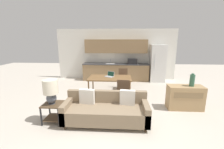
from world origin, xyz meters
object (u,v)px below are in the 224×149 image
(dining_table, at_px, (110,79))
(dining_chair_near_right, at_px, (123,91))
(laptop, at_px, (110,75))
(refrigerator, at_px, (157,63))
(side_table, at_px, (53,109))
(credenza, at_px, (185,97))
(vase, at_px, (192,80))
(dining_chair_far_right, at_px, (123,78))
(table_lamp, at_px, (51,90))
(couch, at_px, (106,110))

(dining_table, xyz_separation_m, dining_chair_near_right, (0.51, -0.88, -0.17))
(laptop, bearing_deg, dining_table, -52.14)
(refrigerator, xyz_separation_m, laptop, (-2.31, -2.11, -0.18))
(side_table, relative_size, credenza, 0.48)
(credenza, height_order, vase, vase)
(dining_table, height_order, credenza, credenza)
(dining_table, distance_m, dining_chair_near_right, 1.04)
(dining_chair_far_right, bearing_deg, credenza, -46.71)
(table_lamp, xyz_separation_m, dining_chair_near_right, (1.87, 1.17, -0.40))
(dining_table, bearing_deg, credenza, -23.14)
(table_lamp, relative_size, dining_chair_far_right, 0.72)
(couch, bearing_deg, credenza, 21.43)
(couch, xyz_separation_m, dining_chair_far_right, (0.47, 2.85, 0.16))
(couch, bearing_deg, dining_chair_far_right, 80.62)
(table_lamp, bearing_deg, side_table, 16.29)
(vase, bearing_deg, dining_table, 158.07)
(couch, relative_size, table_lamp, 3.35)
(credenza, height_order, dining_chair_far_right, dining_chair_far_right)
(dining_chair_far_right, xyz_separation_m, laptop, (-0.53, -0.75, 0.28))
(refrigerator, height_order, dining_chair_far_right, refrigerator)
(couch, xyz_separation_m, side_table, (-1.38, -0.07, 0.01))
(dining_chair_near_right, bearing_deg, dining_table, -54.75)
(couch, height_order, side_table, couch)
(couch, relative_size, side_table, 4.20)
(table_lamp, height_order, vase, table_lamp)
(credenza, distance_m, dining_chair_far_right, 2.71)
(refrigerator, distance_m, credenza, 3.33)
(couch, xyz_separation_m, laptop, (-0.06, 2.10, 0.44))
(laptop, bearing_deg, dining_chair_far_right, 86.94)
(dining_table, xyz_separation_m, laptop, (-0.01, 0.13, 0.10))
(side_table, distance_m, dining_chair_far_right, 3.46)
(credenza, height_order, laptop, laptop)
(dining_chair_near_right, bearing_deg, side_table, 37.18)
(table_lamp, bearing_deg, dining_chair_near_right, 31.91)
(dining_chair_near_right, bearing_deg, vase, -179.26)
(credenza, bearing_deg, dining_chair_far_right, 134.99)
(refrigerator, height_order, laptop, refrigerator)
(dining_table, xyz_separation_m, credenza, (2.43, -1.04, -0.29))
(table_lamp, bearing_deg, dining_chair_far_right, 57.30)
(refrigerator, distance_m, vase, 3.29)
(side_table, relative_size, dining_chair_far_right, 0.57)
(dining_table, distance_m, side_table, 2.46)
(side_table, height_order, table_lamp, table_lamp)
(vase, distance_m, laptop, 2.85)
(vase, distance_m, dining_chair_far_right, 2.85)
(credenza, distance_m, laptop, 2.73)
(couch, bearing_deg, side_table, -177.12)
(refrigerator, xyz_separation_m, vase, (0.29, -3.28, -0.02))
(vase, distance_m, dining_chair_near_right, 2.12)
(vase, bearing_deg, dining_chair_near_right, 175.64)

